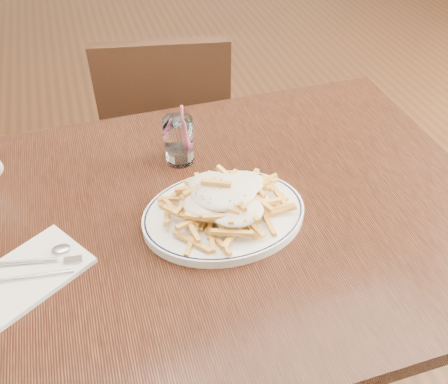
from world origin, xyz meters
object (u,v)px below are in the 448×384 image
object	(u,v)px
table	(197,244)
chair_far	(168,133)
water_glass	(179,143)
loaded_fries	(224,197)
fries_plate	(224,215)

from	to	relation	value
table	chair_far	xyz separation A→B (m)	(0.08, 0.68, -0.19)
water_glass	table	bearing A→B (deg)	-94.41
table	loaded_fries	bearing A→B (deg)	-22.82
table	loaded_fries	size ratio (longest dim) A/B	4.73
chair_far	loaded_fries	xyz separation A→B (m)	(-0.02, -0.70, 0.33)
chair_far	water_glass	size ratio (longest dim) A/B	5.93
table	water_glass	bearing A→B (deg)	85.59
table	chair_far	distance (m)	0.71
chair_far	loaded_fries	size ratio (longest dim) A/B	3.33
chair_far	loaded_fries	distance (m)	0.78
table	fries_plate	world-z (taller)	fries_plate
loaded_fries	water_glass	size ratio (longest dim) A/B	1.78
loaded_fries	water_glass	distance (m)	0.21
fries_plate	loaded_fries	bearing A→B (deg)	-111.80
water_glass	loaded_fries	bearing A→B (deg)	-79.66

